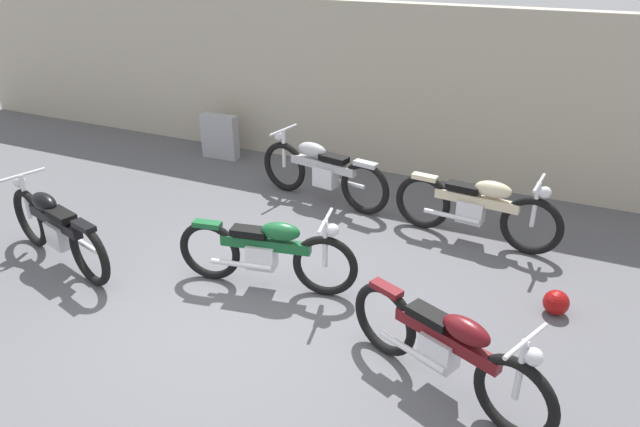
{
  "coord_description": "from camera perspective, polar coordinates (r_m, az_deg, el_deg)",
  "views": [
    {
      "loc": [
        2.79,
        -4.04,
        3.54
      ],
      "look_at": [
        0.24,
        1.52,
        0.55
      ],
      "focal_mm": 32.08,
      "sensor_mm": 36.0,
      "label": 1
    }
  ],
  "objects": [
    {
      "name": "building_wall",
      "position": [
        9.33,
        6.65,
        12.13
      ],
      "size": [
        18.0,
        0.3,
        2.65
      ],
      "primitive_type": "cube",
      "color": "#B2A893",
      "rests_on": "ground_plane"
    },
    {
      "name": "motorcycle_green",
      "position": [
        6.24,
        -5.29,
        -3.83
      ],
      "size": [
        2.03,
        0.66,
        0.92
      ],
      "rotation": [
        0.0,
        0.0,
        0.18
      ],
      "color": "black",
      "rests_on": "ground_plane"
    },
    {
      "name": "motorcycle_maroon",
      "position": [
        5.0,
        12.47,
        -12.98
      ],
      "size": [
        1.92,
        0.98,
        0.92
      ],
      "rotation": [
        0.0,
        0.0,
        -0.4
      ],
      "color": "black",
      "rests_on": "ground_plane"
    },
    {
      "name": "ground_plane",
      "position": [
        6.06,
        -8.22,
        -10.05
      ],
      "size": [
        40.0,
        40.0,
        0.0
      ],
      "primitive_type": "plane",
      "color": "#56565B"
    },
    {
      "name": "helmet",
      "position": [
        6.44,
        22.49,
        -8.21
      ],
      "size": [
        0.26,
        0.26,
        0.26
      ],
      "primitive_type": "sphere",
      "color": "maroon",
      "rests_on": "ground_plane"
    },
    {
      "name": "motorcycle_silver",
      "position": [
        8.27,
        0.18,
        4.26
      ],
      "size": [
        2.17,
        0.68,
        0.98
      ],
      "rotation": [
        0.0,
        0.0,
        2.96
      ],
      "color": "black",
      "rests_on": "ground_plane"
    },
    {
      "name": "stone_marker",
      "position": [
        10.18,
        -9.95,
        7.59
      ],
      "size": [
        0.66,
        0.22,
        0.77
      ],
      "primitive_type": "cube",
      "rotation": [
        0.0,
        0.0,
        0.03
      ],
      "color": "#9E9EA3",
      "rests_on": "ground_plane"
    },
    {
      "name": "motorcycle_black",
      "position": [
        7.35,
        -24.83,
        -1.3
      ],
      "size": [
        2.09,
        0.82,
        0.96
      ],
      "rotation": [
        0.0,
        0.0,
        2.86
      ],
      "color": "black",
      "rests_on": "ground_plane"
    },
    {
      "name": "motorcycle_cream",
      "position": [
        7.43,
        15.38,
        0.57
      ],
      "size": [
        2.14,
        0.6,
        0.96
      ],
      "rotation": [
        0.0,
        0.0,
        -0.1
      ],
      "color": "black",
      "rests_on": "ground_plane"
    }
  ]
}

